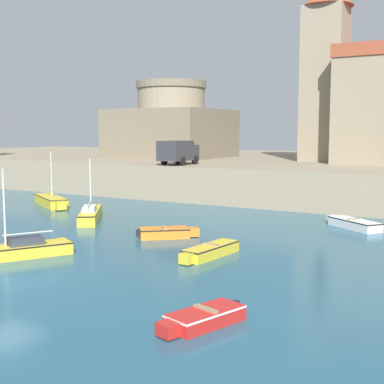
# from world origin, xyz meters

# --- Properties ---
(ground_plane) EXTENTS (200.00, 200.00, 0.00)m
(ground_plane) POSITION_xyz_m (0.00, 0.00, 0.00)
(ground_plane) COLOR #235670
(quay_seawall) EXTENTS (120.00, 40.00, 3.13)m
(quay_seawall) POSITION_xyz_m (0.00, 44.26, 1.57)
(quay_seawall) COLOR gray
(quay_seawall) RESTS_ON ground
(dinghy_yellow_0) EXTENTS (1.45, 4.22, 0.65)m
(dinghy_yellow_0) POSITION_xyz_m (5.41, 7.92, 0.31)
(dinghy_yellow_0) COLOR yellow
(dinghy_yellow_0) RESTS_ON ground
(sailboat_yellow_1) EXTENTS (4.44, 5.78, 4.33)m
(sailboat_yellow_1) POSITION_xyz_m (-7.07, 13.48, 0.45)
(sailboat_yellow_1) COLOR yellow
(sailboat_yellow_1) RESTS_ON ground
(dinghy_red_2) EXTENTS (1.92, 3.35, 0.57)m
(dinghy_red_2) POSITION_xyz_m (9.67, -0.51, 0.27)
(dinghy_red_2) COLOR red
(dinghy_red_2) RESTS_ON ground
(dinghy_white_3) EXTENTS (4.10, 3.37, 0.65)m
(dinghy_white_3) POSITION_xyz_m (9.69, 19.51, 0.31)
(dinghy_white_3) COLOR white
(dinghy_white_3) RESTS_ON ground
(sailboat_yellow_4) EXTENTS (4.03, 5.94, 4.42)m
(sailboat_yellow_4) POSITION_xyz_m (-2.88, 2.85, 0.39)
(sailboat_yellow_4) COLOR yellow
(sailboat_yellow_4) RESTS_ON ground
(sailboat_yellow_6) EXTENTS (5.80, 4.06, 4.56)m
(sailboat_yellow_6) POSITION_xyz_m (-14.56, 17.26, 0.44)
(sailboat_yellow_6) COLOR yellow
(sailboat_yellow_6) RESTS_ON ground
(dinghy_orange_7) EXTENTS (3.36, 3.08, 0.65)m
(dinghy_orange_7) POSITION_xyz_m (0.91, 10.92, 0.31)
(dinghy_orange_7) COLOR orange
(dinghy_orange_7) RESTS_ON ground
(church) EXTENTS (13.01, 14.74, 17.37)m
(church) POSITION_xyz_m (6.82, 40.92, 9.33)
(church) COLOR gray
(church) RESTS_ON quay_seawall
(fortress) EXTENTS (12.00, 12.00, 8.80)m
(fortress) POSITION_xyz_m (-16.00, 38.39, 6.57)
(fortress) COLOR #796C57
(fortress) RESTS_ON quay_seawall
(truck_on_quay) EXTENTS (2.19, 4.31, 2.20)m
(truck_on_quay) POSITION_xyz_m (-8.00, 26.84, 4.35)
(truck_on_quay) COLOR #333338
(truck_on_quay) RESTS_ON quay_seawall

